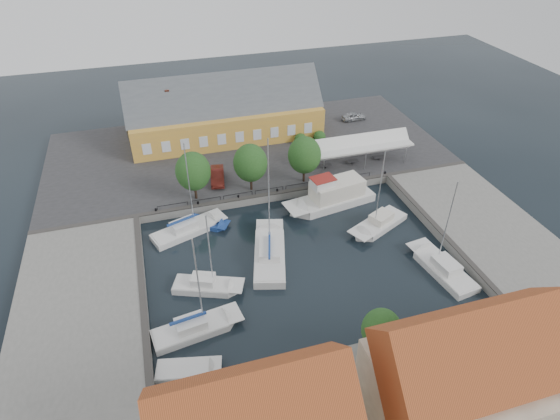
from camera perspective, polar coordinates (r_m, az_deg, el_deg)
name	(u,v)px	position (r m, az deg, el deg)	size (l,w,h in m)	color
ground	(296,252)	(51.26, 1.92, -5.10)	(140.00, 140.00, 0.00)	black
north_quay	(247,151)	(69.41, -4.03, 7.14)	(56.00, 26.00, 1.00)	#2D2D30
west_quay	(81,304)	(48.74, -23.11, -10.52)	(12.00, 24.00, 1.00)	slate
east_quay	(481,224)	(59.12, 23.29, -1.58)	(12.00, 24.00, 1.00)	slate
quay_edge_fittings	(283,219)	(54.14, 0.40, -1.11)	(56.00, 24.72, 0.40)	#383533
warehouse	(221,114)	(72.02, -7.21, 11.52)	(28.56, 14.00, 9.55)	gold
tent_canopy	(361,145)	(65.02, 9.83, 7.79)	(14.00, 4.00, 2.83)	silver
quay_trees	(250,163)	(57.52, -3.63, 5.74)	(18.20, 4.20, 6.30)	black
car_silver	(354,116)	(78.43, 8.99, 11.22)	(1.59, 3.96, 1.35)	#A2A5A9
car_red	(217,176)	(61.30, -7.64, 4.16)	(1.68, 4.81, 1.59)	maroon
center_sailboat	(270,254)	(50.35, -1.27, -5.44)	(5.80, 10.86, 14.23)	silver
trawler	(333,197)	(58.29, 6.43, 1.55)	(12.03, 5.29, 5.00)	silver
east_boat_b	(379,225)	(55.78, 11.92, -1.78)	(8.28, 5.81, 10.99)	silver
east_boat_c	(442,269)	(51.54, 19.16, -6.86)	(3.85, 8.93, 11.06)	silver
west_boat_a	(188,230)	(54.77, -11.18, -2.44)	(9.13, 5.37, 11.77)	silver
west_boat_c	(207,287)	(47.45, -8.92, -9.24)	(7.26, 4.64, 9.68)	silver
west_boat_d	(195,329)	(43.91, -10.27, -14.13)	(8.47, 3.68, 11.03)	silver
launch_sw	(188,371)	(41.51, -11.19, -18.71)	(5.67, 3.15, 0.98)	silver
launch_nw	(207,224)	(55.65, -8.86, -1.70)	(5.26, 4.43, 0.88)	navy
townhouses	(439,403)	(33.98, 18.77, -21.42)	(36.30, 8.50, 12.00)	beige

